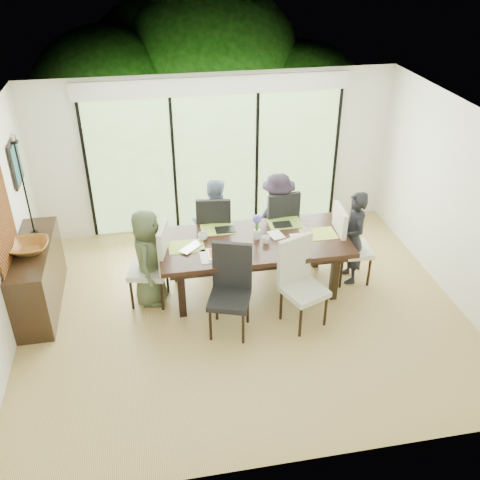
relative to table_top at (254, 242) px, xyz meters
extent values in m
cube|color=olive|center=(-0.24, -0.48, -0.81)|extent=(6.00, 5.00, 0.01)
cube|color=white|center=(-0.24, -0.48, 1.90)|extent=(6.00, 5.00, 0.01)
cube|color=white|center=(-0.24, 2.03, 0.55)|extent=(6.00, 0.02, 2.70)
cube|color=white|center=(-0.24, -2.99, 0.55)|extent=(6.00, 0.02, 2.70)
cube|color=beige|center=(2.77, -0.48, 0.55)|extent=(0.02, 5.00, 2.70)
cube|color=#598C3F|center=(-0.24, 1.99, 0.40)|extent=(4.20, 0.02, 2.30)
cube|color=white|center=(-0.24, 1.98, 1.70)|extent=(4.40, 0.06, 0.28)
cube|color=black|center=(-2.34, 1.98, 0.40)|extent=(0.05, 0.04, 2.30)
cube|color=black|center=(-0.94, 1.98, 0.40)|extent=(0.05, 0.04, 2.30)
cube|color=black|center=(0.46, 1.98, 0.40)|extent=(0.05, 0.04, 2.30)
cube|color=black|center=(1.86, 1.98, 0.40)|extent=(0.05, 0.04, 2.30)
cube|color=#523B23|center=(-0.24, 2.92, -0.85)|extent=(6.00, 1.80, 0.10)
cube|color=brown|center=(-0.24, 3.72, -0.25)|extent=(6.00, 0.08, 0.06)
sphere|color=#14380F|center=(-2.04, 4.72, 0.64)|extent=(3.20, 3.20, 3.20)
sphere|color=#14380F|center=(0.16, 5.32, 1.00)|extent=(4.00, 4.00, 4.00)
sphere|color=#14380F|center=(1.96, 4.52, 0.46)|extent=(2.80, 2.80, 2.80)
sphere|color=#14380F|center=(-0.84, 6.02, 0.82)|extent=(3.60, 3.60, 3.60)
cube|color=black|center=(0.00, 0.00, 0.00)|extent=(2.67, 1.22, 0.07)
cube|color=black|center=(0.00, 0.00, -0.10)|extent=(2.45, 1.00, 0.11)
cube|color=black|center=(-1.08, -0.43, -0.42)|extent=(0.10, 0.10, 0.77)
cube|color=black|center=(1.08, -0.43, -0.42)|extent=(0.10, 0.10, 0.77)
cube|color=black|center=(-1.08, 0.43, -0.42)|extent=(0.10, 0.10, 0.77)
cube|color=black|center=(1.08, 0.43, -0.42)|extent=(0.10, 0.10, 0.77)
imported|color=#465236|center=(-1.48, 0.00, -0.08)|extent=(0.56, 0.75, 1.44)
imported|color=black|center=(1.48, 0.00, -0.08)|extent=(0.43, 0.67, 1.44)
imported|color=#7D96B5|center=(-0.45, 0.83, -0.08)|extent=(0.69, 0.46, 1.44)
imported|color=black|center=(0.55, 0.83, -0.08)|extent=(0.73, 0.53, 1.44)
cube|color=#A1B942|center=(-0.95, 0.00, 0.04)|extent=(0.49, 0.36, 0.01)
cube|color=#AEC345|center=(0.95, 0.00, 0.04)|extent=(0.49, 0.36, 0.01)
cube|color=#9DC345|center=(-0.45, 0.40, 0.04)|extent=(0.49, 0.36, 0.01)
cube|color=#7DA43A|center=(0.55, 0.40, 0.04)|extent=(0.49, 0.36, 0.01)
cube|color=white|center=(-0.55, -0.30, 0.04)|extent=(0.49, 0.36, 0.01)
cube|color=black|center=(-0.35, 0.35, 0.05)|extent=(0.29, 0.20, 0.01)
cube|color=black|center=(0.50, 0.35, 0.05)|extent=(0.27, 0.19, 0.01)
cube|color=white|center=(0.70, -0.05, 0.04)|extent=(0.33, 0.24, 0.00)
cube|color=white|center=(-0.55, -0.30, 0.05)|extent=(0.29, 0.29, 0.03)
cube|color=#C14916|center=(-0.55, -0.30, 0.07)|extent=(0.22, 0.22, 0.02)
cylinder|color=silver|center=(0.05, 0.05, 0.10)|extent=(0.09, 0.09, 0.13)
cylinder|color=#337226|center=(0.05, 0.05, 0.23)|extent=(0.04, 0.04, 0.18)
sphere|color=#6555D4|center=(0.05, 0.05, 0.35)|extent=(0.12, 0.12, 0.12)
imported|color=silver|center=(-0.85, -0.10, 0.05)|extent=(0.43, 0.43, 0.03)
imported|color=white|center=(-0.70, 0.15, 0.09)|extent=(0.19, 0.19, 0.11)
imported|color=white|center=(0.15, -0.10, 0.08)|extent=(0.13, 0.13, 0.10)
imported|color=white|center=(0.80, 0.10, 0.09)|extent=(0.17, 0.17, 0.11)
imported|color=white|center=(0.25, 0.05, 0.04)|extent=(0.23, 0.28, 0.02)
cube|color=black|center=(-3.00, 0.17, -0.32)|extent=(0.48, 1.70, 0.95)
imported|color=brown|center=(-3.00, 0.07, 0.21)|extent=(0.50, 0.50, 0.12)
cylinder|color=black|center=(-3.00, 0.52, 0.17)|extent=(0.11, 0.11, 0.04)
cylinder|color=black|center=(-3.00, 0.52, 0.84)|extent=(0.03, 0.03, 1.32)
cylinder|color=black|center=(-3.00, 0.52, 1.50)|extent=(0.11, 0.11, 0.03)
cylinder|color=silver|center=(-3.00, 0.52, 1.56)|extent=(0.04, 0.04, 0.11)
cube|color=black|center=(-3.21, 1.22, 0.95)|extent=(0.03, 0.55, 0.65)
cube|color=#164048|center=(-3.19, 1.22, 0.95)|extent=(0.01, 0.45, 0.55)
camera|label=1|loc=(-1.37, -6.30, 3.87)|focal=40.00mm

